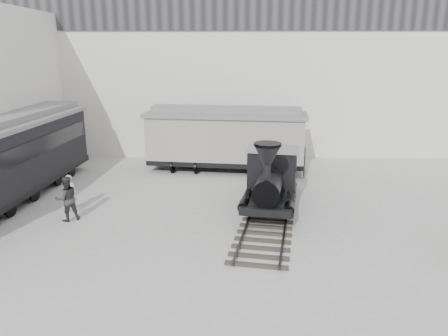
{
  "coord_description": "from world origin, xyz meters",
  "views": [
    {
      "loc": [
        -0.43,
        -14.17,
        6.97
      ],
      "look_at": [
        -0.64,
        3.89,
        2.0
      ],
      "focal_mm": 35.0,
      "sensor_mm": 36.0,
      "label": 1
    }
  ],
  "objects_px": {
    "passenger_coach": "(1,161)",
    "visitor_b": "(67,199)",
    "locomotive": "(271,183)",
    "visitor_a": "(70,193)",
    "boxcar": "(226,137)"
  },
  "relations": [
    {
      "from": "locomotive",
      "to": "visitor_b",
      "type": "relative_size",
      "value": 5.22
    },
    {
      "from": "visitor_a",
      "to": "visitor_b",
      "type": "distance_m",
      "value": 1.04
    },
    {
      "from": "boxcar",
      "to": "passenger_coach",
      "type": "relative_size",
      "value": 0.67
    },
    {
      "from": "locomotive",
      "to": "boxcar",
      "type": "xyz_separation_m",
      "value": [
        -2.05,
        6.54,
        0.71
      ]
    },
    {
      "from": "visitor_b",
      "to": "locomotive",
      "type": "bearing_deg",
      "value": 154.22
    },
    {
      "from": "visitor_a",
      "to": "visitor_b",
      "type": "height_order",
      "value": "visitor_b"
    },
    {
      "from": "passenger_coach",
      "to": "visitor_b",
      "type": "bearing_deg",
      "value": -24.08
    },
    {
      "from": "boxcar",
      "to": "visitor_a",
      "type": "height_order",
      "value": "boxcar"
    },
    {
      "from": "locomotive",
      "to": "visitor_a",
      "type": "relative_size",
      "value": 5.89
    },
    {
      "from": "passenger_coach",
      "to": "visitor_b",
      "type": "relative_size",
      "value": 7.42
    },
    {
      "from": "locomotive",
      "to": "visitor_a",
      "type": "height_order",
      "value": "locomotive"
    },
    {
      "from": "visitor_b",
      "to": "passenger_coach",
      "type": "bearing_deg",
      "value": -63.08
    },
    {
      "from": "locomotive",
      "to": "passenger_coach",
      "type": "relative_size",
      "value": 0.7
    },
    {
      "from": "locomotive",
      "to": "passenger_coach",
      "type": "xyz_separation_m",
      "value": [
        -12.16,
        0.65,
        0.8
      ]
    },
    {
      "from": "locomotive",
      "to": "visitor_b",
      "type": "height_order",
      "value": "locomotive"
    }
  ]
}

